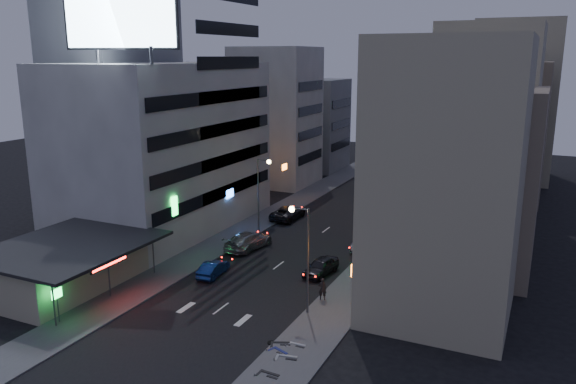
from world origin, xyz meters
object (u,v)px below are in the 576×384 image
Objects in this scene: person at (322,289)px; parked_car_right_mid at (362,243)px; parked_car_left at (288,213)px; road_car_silver at (249,240)px; scooter_blue at (289,345)px; scooter_silver_b at (307,338)px; scooter_black_a at (281,366)px; parked_car_right_near at (321,266)px; scooter_black_b at (290,334)px; parked_car_right_far at (395,212)px; scooter_silver_a at (298,348)px; road_car_blue at (213,269)px.

parked_car_right_mid is at bearing -101.72° from person.
parked_car_left is 0.96× the size of road_car_silver.
scooter_blue is 1.59m from scooter_silver_b.
scooter_black_a is 2.56m from scooter_blue.
parked_car_right_near is 12.51m from scooter_black_b.
parked_car_left reaches higher than scooter_black_a.
scooter_black_a reaches higher than parked_car_right_far.
parked_car_right_mid is 2.07× the size of scooter_black_a.
parked_car_right_mid is 2.04× the size of scooter_silver_a.
parked_car_left is 3.03× the size of scooter_blue.
parked_car_right_near is 14.27m from scooter_silver_a.
parked_car_right_near reaches higher than scooter_silver_a.
scooter_black_b reaches higher than scooter_blue.
person reaches higher than scooter_black_a.
parked_car_left reaches higher than scooter_silver_b.
person is at bearing 28.25° from scooter_blue.
person is at bearing 12.27° from scooter_black_a.
parked_car_right_far reaches higher than scooter_black_b.
parked_car_right_far is (11.20, 6.28, -0.15)m from parked_car_left.
road_car_blue is 14.96m from scooter_blue.
scooter_black_b is (-1.25, 1.51, -0.04)m from scooter_silver_a.
scooter_silver_a is 0.70m from scooter_blue.
road_car_silver is 23.31m from scooter_black_a.
parked_car_right_mid reaches higher than road_car_blue.
scooter_silver_b is (2.60, -20.05, -0.02)m from parked_car_right_mid.
parked_car_right_mid reaches higher than scooter_blue.
road_car_silver is at bearing 56.98° from scooter_blue.
parked_car_right_near is 9.41m from road_car_blue.
parked_car_right_mid is at bearing 150.15° from parked_car_left.
road_car_silver is at bearing 167.31° from parked_car_right_near.
parked_car_right_near is 2.30× the size of scooter_black_b.
parked_car_right_far is at bearing 24.24° from scooter_blue.
scooter_blue is (13.18, -28.08, -0.10)m from parked_car_left.
parked_car_right_mid is 0.70× the size of road_car_silver.
parked_car_right_near is at bearing 167.98° from road_car_silver.
scooter_silver_b is at bearing 141.23° from road_car_blue.
scooter_silver_b is at bearing -82.74° from parked_car_right_far.
scooter_black_a is at bearing -85.21° from parked_car_right_mid.
road_car_blue is 14.59m from scooter_silver_b.
parked_car_left is 3.00× the size of scooter_black_b.
parked_car_right_near is 16.57m from scooter_black_a.
scooter_silver_b is at bearing -84.02° from parked_car_right_mid.
road_car_blue reaches higher than scooter_silver_b.
parked_car_right_near reaches higher than scooter_black_a.
person is 0.95× the size of scooter_blue.
scooter_silver_a reaches higher than scooter_black_b.
scooter_black_a is 3.95m from scooter_silver_b.
parked_car_left is at bearing -77.63° from road_car_silver.
scooter_silver_b is (-0.01, 3.95, -0.07)m from scooter_black_a.
road_car_blue is at bearing 102.91° from road_car_silver.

